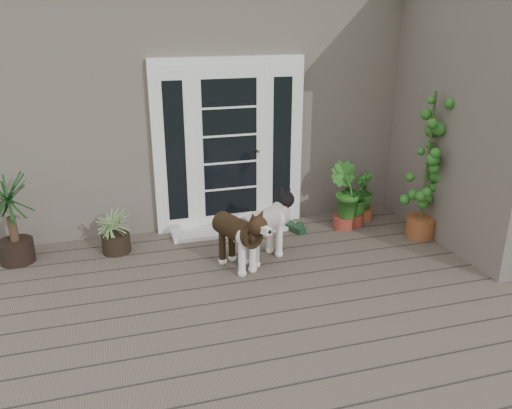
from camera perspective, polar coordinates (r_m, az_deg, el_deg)
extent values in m
cube|color=#6B5B4C|center=(5.10, 5.43, -11.78)|extent=(6.20, 4.60, 0.12)
cube|color=#665E54|center=(8.50, -4.93, 12.07)|extent=(7.40, 4.00, 3.10)
cube|color=#665E54|center=(6.94, 25.44, 8.32)|extent=(1.60, 2.40, 3.10)
cube|color=white|center=(6.56, -2.93, 6.47)|extent=(1.90, 0.14, 2.15)
cube|color=white|center=(6.70, -2.38, -2.67)|extent=(1.60, 0.40, 0.05)
imported|color=#204F16|center=(6.91, 10.79, -0.07)|extent=(0.60, 0.60, 0.55)
imported|color=#175117|center=(6.77, 9.64, -0.02)|extent=(0.61, 0.61, 0.64)
imported|color=#275418|center=(7.13, 11.55, 0.37)|extent=(0.35, 0.35, 0.52)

